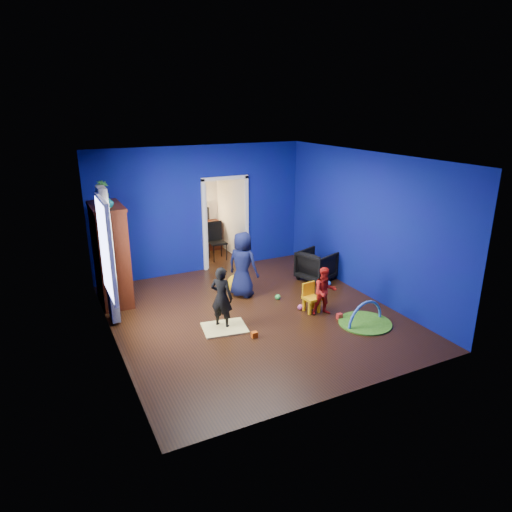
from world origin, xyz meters
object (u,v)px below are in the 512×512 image
child_navy (243,265)px  play_mat (365,323)px  vase (108,202)px  kid_chair (312,299)px  toddler_red (325,291)px  child_black (222,297)px  armchair (316,265)px  tv_armoire (111,254)px  crt_tv (113,252)px  folding_chair (217,242)px  study_desk (204,236)px  hopper_ball (236,283)px

child_navy → play_mat: bearing=179.7°
vase → kid_chair: size_ratio=0.44×
kid_chair → toddler_red: bearing=-59.1°
toddler_red → play_mat: bearing=-40.4°
child_black → play_mat: (2.34, -1.04, -0.55)m
armchair → tv_armoire: (-4.26, 0.79, 0.65)m
toddler_red → play_mat: 0.91m
vase → crt_tv: (0.04, 0.30, -1.05)m
toddler_red → folding_chair: toddler_red is taller
child_navy → toddler_red: size_ratio=1.47×
vase → kid_chair: (3.25, -1.86, -1.82)m
crt_tv → study_desk: (2.76, 2.44, -0.65)m
play_mat → study_desk: study_desk is taller
child_black → folding_chair: (1.30, 3.46, -0.10)m
folding_chair → armchair: bearing=-57.3°
tv_armoire → crt_tv: (0.04, 0.00, 0.04)m
crt_tv → kid_chair: bearing=-33.9°
armchair → vase: size_ratio=3.32×
tv_armoire → crt_tv: tv_armoire is taller
armchair → folding_chair: folding_chair is taller
armchair → child_black: size_ratio=0.65×
armchair → toddler_red: size_ratio=0.79×
toddler_red → crt_tv: (-3.36, 2.36, 0.56)m
child_navy → kid_chair: child_navy is taller
tv_armoire → play_mat: tv_armoire is taller
tv_armoire → kid_chair: size_ratio=3.92×
kid_chair → study_desk: (-0.45, 4.60, 0.12)m
child_black → play_mat: size_ratio=1.18×
hopper_ball → vase: bearing=171.8°
toddler_red → kid_chair: toddler_red is taller
child_navy → tv_armoire: bearing=35.4°
child_black → tv_armoire: (-1.50, 1.98, 0.42)m
vase → folding_chair: (2.80, 1.78, -1.61)m
child_black → child_navy: (0.91, 1.09, 0.12)m
child_black → study_desk: 4.62m
armchair → crt_tv: size_ratio=1.04×
play_mat → folding_chair: folding_chair is taller
armchair → play_mat: (-0.42, -2.23, -0.32)m
child_navy → study_desk: size_ratio=1.53×
child_navy → play_mat: child_navy is taller
crt_tv → hopper_ball: (2.32, -0.64, -0.84)m
vase → study_desk: (2.80, 2.74, -1.69)m
kid_chair → folding_chair: size_ratio=0.54×
child_black → hopper_ball: 1.64m
child_navy → kid_chair: bearing=179.4°
vase → play_mat: 5.14m
armchair → study_desk: bearing=4.4°
crt_tv → hopper_ball: size_ratio=1.90×
crt_tv → folding_chair: size_ratio=0.76×
armchair → study_desk: 3.55m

